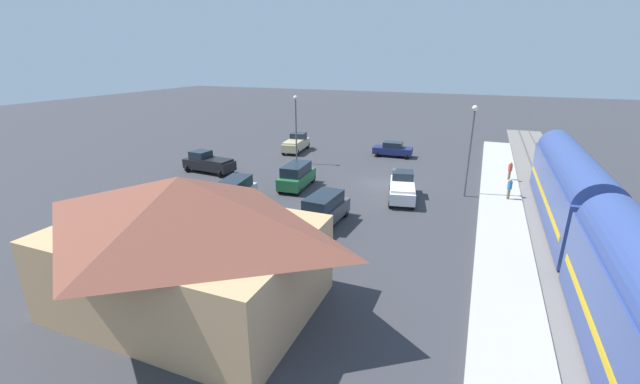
{
  "coord_description": "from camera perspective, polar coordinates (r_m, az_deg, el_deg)",
  "views": [
    {
      "loc": [
        -7.89,
        34.95,
        11.27
      ],
      "look_at": [
        3.46,
        7.06,
        1.0
      ],
      "focal_mm": 22.41,
      "sensor_mm": 36.0,
      "label": 1
    }
  ],
  "objects": [
    {
      "name": "light_pole_lot_center",
      "position": [
        43.48,
        -3.46,
        10.06
      ],
      "size": [
        0.44,
        0.44,
        7.35
      ],
      "color": "#515156",
      "rests_on": "ground"
    },
    {
      "name": "suv_silver",
      "position": [
        31.88,
        -12.19,
        -0.12
      ],
      "size": [
        2.65,
        5.13,
        2.22
      ],
      "color": "silver",
      "rests_on": "ground"
    },
    {
      "name": "ground_plane",
      "position": [
        37.56,
        8.98,
        1.14
      ],
      "size": [
        200.0,
        200.0,
        0.0
      ],
      "primitive_type": "plane",
      "color": "#38383D"
    },
    {
      "name": "pedestrian_on_platform",
      "position": [
        35.47,
        25.43,
        0.6
      ],
      "size": [
        0.36,
        0.36,
        1.71
      ],
      "color": "brown",
      "rests_on": "platform"
    },
    {
      "name": "pickup_white",
      "position": [
        33.56,
        11.67,
        0.66
      ],
      "size": [
        3.0,
        5.68,
        2.14
      ],
      "color": "white",
      "rests_on": "ground"
    },
    {
      "name": "station_building",
      "position": [
        19.31,
        -18.64,
        -6.62
      ],
      "size": [
        12.22,
        8.66,
        6.35
      ],
      "color": "tan",
      "rests_on": "ground"
    },
    {
      "name": "sedan_navy",
      "position": [
        48.05,
        10.34,
        6.04
      ],
      "size": [
        4.58,
        2.43,
        1.74
      ],
      "color": "navy",
      "rests_on": "ground"
    },
    {
      "name": "light_pole_near_platform",
      "position": [
        34.81,
        20.76,
        6.9
      ],
      "size": [
        0.44,
        0.44,
        7.61
      ],
      "color": "#515156",
      "rests_on": "ground"
    },
    {
      "name": "railway_track",
      "position": [
        37.2,
        30.42,
        -1.34
      ],
      "size": [
        4.8,
        70.0,
        0.3
      ],
      "color": "slate",
      "rests_on": "ground"
    },
    {
      "name": "suv_green",
      "position": [
        35.73,
        -3.36,
        2.34
      ],
      "size": [
        2.31,
        5.03,
        2.22
      ],
      "color": "#236638",
      "rests_on": "ground"
    },
    {
      "name": "platform",
      "position": [
        36.74,
        24.32,
        -0.51
      ],
      "size": [
        3.2,
        46.0,
        0.3
      ],
      "color": "#B7B2A8",
      "rests_on": "ground"
    },
    {
      "name": "pedestrian_waiting_far",
      "position": [
        41.15,
        25.5,
        2.92
      ],
      "size": [
        0.36,
        0.36,
        1.71
      ],
      "color": "brown",
      "rests_on": "platform"
    },
    {
      "name": "pickup_tan",
      "position": [
        50.0,
        -3.42,
        6.98
      ],
      "size": [
        2.58,
        5.59,
        2.14
      ],
      "color": "#C6B284",
      "rests_on": "ground"
    },
    {
      "name": "suv_charcoal",
      "position": [
        27.9,
        0.61,
        -2.44
      ],
      "size": [
        2.24,
        5.01,
        2.22
      ],
      "color": "#47494F",
      "rests_on": "ground"
    },
    {
      "name": "pickup_black",
      "position": [
        42.17,
        -15.66,
        4.07
      ],
      "size": [
        5.55,
        2.84,
        2.14
      ],
      "color": "black",
      "rests_on": "ground"
    }
  ]
}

